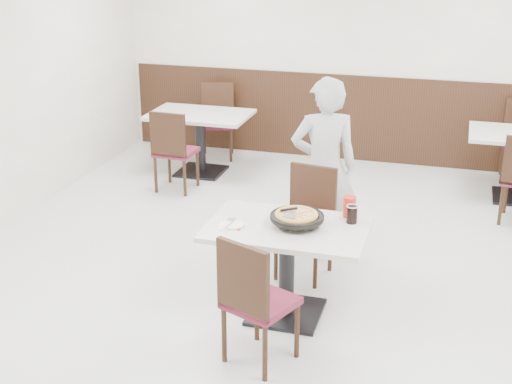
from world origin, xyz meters
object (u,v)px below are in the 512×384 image
(bg_table_left, at_px, (200,143))
(diner_person, at_px, (324,167))
(pizza, at_px, (296,217))
(side_plate, at_px, (233,225))
(chair_far, at_px, (304,225))
(red_cup, at_px, (349,207))
(pizza_pan, at_px, (297,221))
(bg_chair_left_far, at_px, (217,122))
(cola_glass, at_px, (352,215))
(bg_chair_left_near, at_px, (176,150))
(chair_near, at_px, (261,299))
(main_table, at_px, (287,271))

(bg_table_left, bearing_deg, diner_person, -44.08)
(pizza, relative_size, side_plate, 1.84)
(chair_far, relative_size, red_cup, 5.94)
(pizza_pan, bearing_deg, bg_chair_left_far, 117.71)
(red_cup, xyz_separation_m, diner_person, (-0.38, 0.89, -0.00))
(cola_glass, bearing_deg, red_cup, 108.29)
(pizza, distance_m, bg_chair_left_near, 3.06)
(bg_table_left, xyz_separation_m, bg_chair_left_far, (-0.01, 0.64, 0.10))
(diner_person, bearing_deg, chair_near, 67.68)
(bg_chair_left_near, bearing_deg, side_plate, -56.38)
(side_plate, distance_m, cola_glass, 0.90)
(red_cup, distance_m, bg_table_left, 3.54)
(pizza_pan, bearing_deg, pizza, 115.99)
(side_plate, bearing_deg, main_table, 15.69)
(red_cup, xyz_separation_m, bg_chair_left_near, (-2.30, 2.07, -0.35))
(diner_person, bearing_deg, chair_far, 63.38)
(main_table, relative_size, bg_chair_left_near, 1.26)
(side_plate, xyz_separation_m, cola_glass, (0.85, 0.31, 0.06))
(side_plate, bearing_deg, red_cup, 28.20)
(pizza_pan, relative_size, cola_glass, 2.80)
(pizza_pan, relative_size, pizza, 1.19)
(main_table, xyz_separation_m, chair_far, (-0.02, 0.69, 0.10))
(pizza_pan, distance_m, bg_table_left, 3.57)
(pizza_pan, height_order, diner_person, diner_person)
(pizza_pan, xyz_separation_m, bg_chair_left_far, (-1.91, 3.63, -0.32))
(pizza_pan, distance_m, side_plate, 0.48)
(red_cup, bearing_deg, bg_table_left, 129.76)
(pizza_pan, bearing_deg, red_cup, 40.53)
(pizza_pan, xyz_separation_m, cola_glass, (0.38, 0.17, 0.02))
(pizza_pan, bearing_deg, chair_far, 97.38)
(main_table, bearing_deg, pizza, 41.86)
(pizza_pan, relative_size, bg_chair_left_near, 0.38)
(side_plate, bearing_deg, cola_glass, 20.15)
(diner_person, height_order, bg_chair_left_far, diner_person)
(pizza_pan, distance_m, diner_person, 1.18)
(chair_near, relative_size, bg_chair_left_far, 1.00)
(main_table, bearing_deg, red_cup, 37.99)
(chair_far, xyz_separation_m, pizza, (0.07, -0.64, 0.34))
(pizza_pan, height_order, red_cup, red_cup)
(main_table, bearing_deg, bg_table_left, 121.27)
(chair_near, bearing_deg, pizza_pan, 105.53)
(pizza, xyz_separation_m, bg_chair_left_far, (-1.90, 3.61, -0.34))
(chair_far, relative_size, pizza, 3.11)
(chair_far, height_order, pizza, chair_far)
(chair_near, bearing_deg, red_cup, 88.92)
(chair_near, bearing_deg, bg_table_left, 139.06)
(pizza_pan, distance_m, pizza, 0.03)
(chair_far, distance_m, side_plate, 0.93)
(main_table, xyz_separation_m, pizza, (0.06, 0.05, 0.44))
(chair_near, relative_size, red_cup, 5.94)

